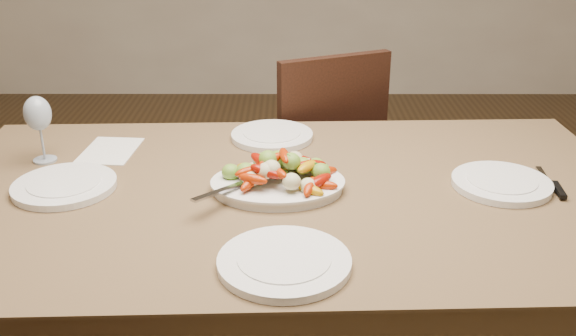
# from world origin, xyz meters

# --- Properties ---
(dining_table) EXTENTS (1.87, 1.10, 0.76)m
(dining_table) POSITION_xyz_m (-0.24, -0.25, 0.38)
(dining_table) COLOR brown
(dining_table) RESTS_ON ground
(chair_far) EXTENTS (0.55, 0.55, 0.95)m
(chair_far) POSITION_xyz_m (-0.15, 0.57, 0.47)
(chair_far) COLOR black
(chair_far) RESTS_ON ground
(serving_platter) EXTENTS (0.34, 0.26, 0.02)m
(serving_platter) POSITION_xyz_m (-0.26, -0.26, 0.77)
(serving_platter) COLOR white
(serving_platter) RESTS_ON dining_table
(roasted_vegetables) EXTENTS (0.28, 0.19, 0.09)m
(roasted_vegetables) POSITION_xyz_m (-0.26, -0.26, 0.83)
(roasted_vegetables) COLOR #7B0D03
(roasted_vegetables) RESTS_ON serving_platter
(serving_spoon) EXTENTS (0.26, 0.22, 0.03)m
(serving_spoon) POSITION_xyz_m (-0.33, -0.30, 0.81)
(serving_spoon) COLOR #9EA0A8
(serving_spoon) RESTS_ON serving_platter
(plate_left) EXTENTS (0.27, 0.27, 0.02)m
(plate_left) POSITION_xyz_m (-0.82, -0.25, 0.77)
(plate_left) COLOR white
(plate_left) RESTS_ON dining_table
(plate_right) EXTENTS (0.26, 0.26, 0.02)m
(plate_right) POSITION_xyz_m (0.32, -0.23, 0.77)
(plate_right) COLOR white
(plate_right) RESTS_ON dining_table
(plate_far) EXTENTS (0.25, 0.25, 0.02)m
(plate_far) POSITION_xyz_m (-0.29, 0.11, 0.77)
(plate_far) COLOR white
(plate_far) RESTS_ON dining_table
(plate_near) EXTENTS (0.28, 0.28, 0.02)m
(plate_near) POSITION_xyz_m (-0.25, -0.62, 0.77)
(plate_near) COLOR white
(plate_near) RESTS_ON dining_table
(wine_glass) EXTENTS (0.08, 0.08, 0.20)m
(wine_glass) POSITION_xyz_m (-0.94, -0.06, 0.86)
(wine_glass) COLOR #8C99A5
(wine_glass) RESTS_ON dining_table
(menu_card) EXTENTS (0.17, 0.22, 0.00)m
(menu_card) POSITION_xyz_m (-0.77, 0.01, 0.76)
(menu_card) COLOR silver
(menu_card) RESTS_ON dining_table
(table_knife) EXTENTS (0.04, 0.20, 0.01)m
(table_knife) POSITION_xyz_m (0.46, -0.23, 0.76)
(table_knife) COLOR #9EA0A8
(table_knife) RESTS_ON dining_table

